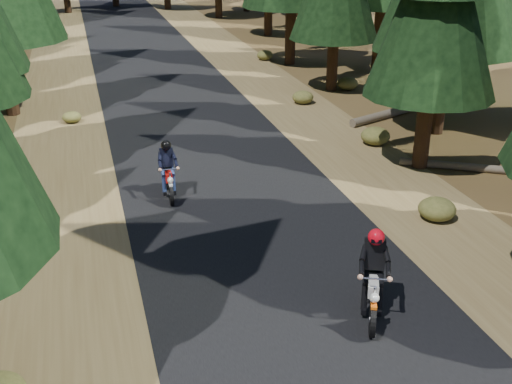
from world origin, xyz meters
TOP-DOWN VIEW (x-y plane):
  - ground at (0.00, 0.00)m, footprint 120.00×120.00m
  - road at (0.00, 5.00)m, footprint 6.00×100.00m
  - shoulder_l at (-4.60, 5.00)m, footprint 3.20×100.00m
  - shoulder_r at (4.60, 5.00)m, footprint 3.20×100.00m
  - log_near at (8.21, 9.84)m, footprint 5.20×2.49m
  - log_far at (7.03, 3.97)m, footprint 3.06×1.93m
  - understory_shrubs at (0.98, 6.72)m, footprint 16.62×32.05m
  - rider_lead at (1.20, -2.45)m, footprint 1.34×2.05m
  - rider_follow at (-1.69, 4.30)m, footprint 0.60×1.78m

SIDE VIEW (x-z plane):
  - ground at x=0.00m, z-range 0.00..0.00m
  - shoulder_l at x=-4.60m, z-range 0.00..0.01m
  - shoulder_r at x=4.60m, z-range 0.00..0.01m
  - road at x=0.00m, z-range 0.00..0.01m
  - log_far at x=7.03m, z-range 0.00..0.24m
  - log_near at x=8.21m, z-range 0.00..0.32m
  - understory_shrubs at x=0.98m, z-range -0.03..0.57m
  - rider_follow at x=-1.69m, z-range -0.26..1.31m
  - rider_lead at x=1.20m, z-range -0.29..1.47m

